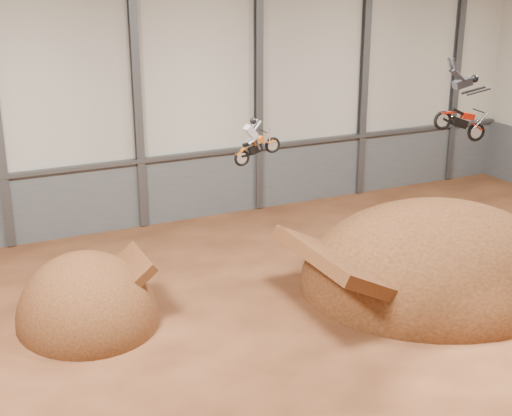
{
  "coord_description": "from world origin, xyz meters",
  "views": [
    {
      "loc": [
        -13.02,
        -19.42,
        12.97
      ],
      "look_at": [
        -1.93,
        4.0,
        4.12
      ],
      "focal_mm": 50.0,
      "sensor_mm": 36.0,
      "label": 1
    }
  ],
  "objects_px": {
    "takeoff_ramp": "(88,321)",
    "landing_ramp": "(434,282)",
    "fmx_rider_a": "(259,136)",
    "fmx_rider_b": "(459,101)"
  },
  "relations": [
    {
      "from": "takeoff_ramp",
      "to": "fmx_rider_a",
      "type": "bearing_deg",
      "value": -15.11
    },
    {
      "from": "landing_ramp",
      "to": "fmx_rider_b",
      "type": "distance_m",
      "value": 8.11
    },
    {
      "from": "fmx_rider_a",
      "to": "fmx_rider_b",
      "type": "distance_m",
      "value": 7.82
    },
    {
      "from": "landing_ramp",
      "to": "fmx_rider_a",
      "type": "height_order",
      "value": "fmx_rider_a"
    },
    {
      "from": "landing_ramp",
      "to": "fmx_rider_b",
      "type": "bearing_deg",
      "value": -111.59
    },
    {
      "from": "fmx_rider_b",
      "to": "takeoff_ramp",
      "type": "bearing_deg",
      "value": 174.92
    },
    {
      "from": "landing_ramp",
      "to": "fmx_rider_a",
      "type": "relative_size",
      "value": 6.22
    },
    {
      "from": "fmx_rider_a",
      "to": "fmx_rider_b",
      "type": "relative_size",
      "value": 0.62
    },
    {
      "from": "takeoff_ramp",
      "to": "landing_ramp",
      "type": "height_order",
      "value": "landing_ramp"
    },
    {
      "from": "fmx_rider_a",
      "to": "takeoff_ramp",
      "type": "bearing_deg",
      "value": 164.29
    }
  ]
}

